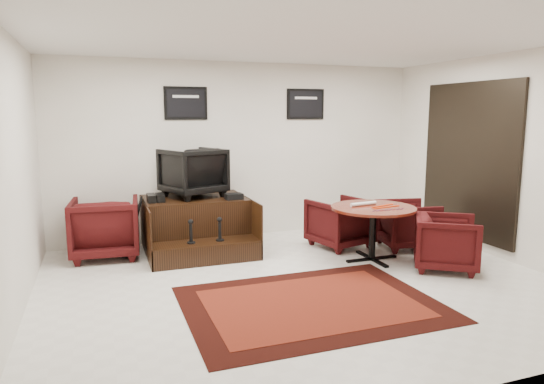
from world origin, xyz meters
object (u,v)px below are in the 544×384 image
at_px(table_chair_back, 340,220).
at_px(table_chair_window, 407,222).
at_px(shine_podium, 196,226).
at_px(meeting_table, 373,213).
at_px(armchair_side, 105,225).
at_px(shine_chair, 193,170).
at_px(table_chair_corner, 447,240).

bearing_deg(table_chair_back, table_chair_window, 142.53).
relative_size(shine_podium, meeting_table, 1.35).
relative_size(armchair_side, table_chair_window, 1.18).
xyz_separation_m(shine_chair, armchair_side, (-1.27, -0.11, -0.71)).
distance_m(shine_podium, armchair_side, 1.27).
bearing_deg(table_chair_corner, meeting_table, 80.15).
bearing_deg(shine_podium, armchair_side, 178.16).
xyz_separation_m(armchair_side, table_chair_back, (3.34, -0.62, -0.06)).
bearing_deg(armchair_side, shine_chair, -170.49).
bearing_deg(armchair_side, meeting_table, 162.22).
bearing_deg(armchair_side, table_chair_back, 173.94).
bearing_deg(meeting_table, table_chair_corner, -44.29).
xyz_separation_m(shine_chair, table_chair_window, (2.99, -1.14, -0.78)).
bearing_deg(armchair_side, shine_podium, -177.31).
height_order(armchair_side, table_chair_back, armchair_side).
height_order(armchair_side, table_chair_corner, armchair_side).
bearing_deg(table_chair_window, armchair_side, 87.32).
distance_m(table_chair_back, table_chair_window, 1.01).
bearing_deg(shine_podium, table_chair_window, -18.23).
height_order(meeting_table, table_chair_corner, table_chair_corner).
distance_m(shine_podium, meeting_table, 2.57).
height_order(shine_podium, table_chair_back, table_chair_back).
distance_m(meeting_table, table_chair_back, 0.83).
bearing_deg(shine_podium, table_chair_back, -15.72).
height_order(shine_chair, armchair_side, shine_chair).
xyz_separation_m(shine_podium, meeting_table, (2.16, -1.37, 0.30)).
distance_m(table_chair_back, table_chair_corner, 1.64).
bearing_deg(table_chair_corner, table_chair_window, 26.42).
bearing_deg(shine_podium, meeting_table, -32.28).
relative_size(armchair_side, meeting_table, 0.81).
bearing_deg(table_chair_window, shine_podium, 82.64).
bearing_deg(armchair_side, table_chair_window, 170.97).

